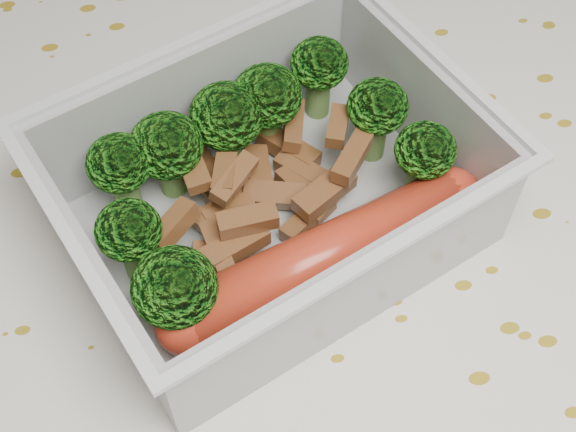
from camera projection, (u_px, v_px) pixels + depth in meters
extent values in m
cube|color=brown|center=(273.00, 279.00, 0.41)|extent=(1.40, 0.90, 0.04)
cube|color=silver|center=(272.00, 256.00, 0.40)|extent=(1.46, 0.96, 0.01)
cube|color=silver|center=(272.00, 223.00, 0.40)|extent=(0.22, 0.20, 0.00)
cube|color=silver|center=(198.00, 95.00, 0.41)|extent=(0.17, 0.07, 0.06)
cube|color=silver|center=(356.00, 291.00, 0.34)|extent=(0.17, 0.07, 0.06)
cube|color=silver|center=(420.00, 106.00, 0.40)|extent=(0.05, 0.12, 0.06)
cube|color=silver|center=(97.00, 276.00, 0.35)|extent=(0.05, 0.12, 0.06)
cube|color=silver|center=(187.00, 43.00, 0.38)|extent=(0.18, 0.08, 0.00)
cube|color=silver|center=(369.00, 261.00, 0.31)|extent=(0.18, 0.08, 0.00)
cube|color=silver|center=(437.00, 56.00, 0.38)|extent=(0.06, 0.13, 0.00)
cube|color=silver|center=(70.00, 242.00, 0.32)|extent=(0.06, 0.13, 0.00)
cylinder|color=#608C3F|center=(127.00, 193.00, 0.39)|extent=(0.02, 0.02, 0.03)
ellipsoid|color=#348D18|center=(119.00, 163.00, 0.37)|extent=(0.03, 0.03, 0.03)
cylinder|color=#608C3F|center=(172.00, 175.00, 0.40)|extent=(0.02, 0.02, 0.02)
ellipsoid|color=#348D18|center=(166.00, 145.00, 0.38)|extent=(0.04, 0.04, 0.03)
cylinder|color=#608C3F|center=(230.00, 146.00, 0.41)|extent=(0.02, 0.02, 0.02)
ellipsoid|color=#348D18|center=(227.00, 116.00, 0.39)|extent=(0.04, 0.04, 0.03)
cylinder|color=#608C3F|center=(268.00, 127.00, 0.42)|extent=(0.02, 0.02, 0.02)
ellipsoid|color=#348D18|center=(267.00, 96.00, 0.40)|extent=(0.04, 0.04, 0.03)
cylinder|color=#608C3F|center=(318.00, 95.00, 0.43)|extent=(0.02, 0.02, 0.03)
ellipsoid|color=#348D18|center=(319.00, 63.00, 0.41)|extent=(0.03, 0.03, 0.03)
cylinder|color=#608C3F|center=(137.00, 257.00, 0.37)|extent=(0.02, 0.02, 0.03)
ellipsoid|color=#348D18|center=(128.00, 230.00, 0.35)|extent=(0.03, 0.03, 0.03)
cylinder|color=#608C3F|center=(373.00, 137.00, 0.41)|extent=(0.02, 0.02, 0.03)
ellipsoid|color=#348D18|center=(378.00, 106.00, 0.39)|extent=(0.03, 0.03, 0.03)
cylinder|color=#608C3F|center=(181.00, 313.00, 0.36)|extent=(0.02, 0.02, 0.02)
ellipsoid|color=#348D18|center=(175.00, 287.00, 0.34)|extent=(0.04, 0.04, 0.03)
cylinder|color=#608C3F|center=(419.00, 180.00, 0.40)|extent=(0.02, 0.02, 0.03)
ellipsoid|color=#348D18|center=(425.00, 150.00, 0.38)|extent=(0.03, 0.03, 0.03)
cube|color=brown|center=(293.00, 125.00, 0.41)|extent=(0.02, 0.03, 0.01)
cube|color=brown|center=(308.00, 218.00, 0.39)|extent=(0.03, 0.03, 0.01)
cube|color=brown|center=(305.00, 173.00, 0.41)|extent=(0.03, 0.03, 0.01)
cube|color=brown|center=(275.00, 195.00, 0.40)|extent=(0.03, 0.02, 0.01)
cube|color=brown|center=(352.00, 157.00, 0.39)|extent=(0.03, 0.03, 0.01)
cube|color=brown|center=(173.00, 226.00, 0.37)|extent=(0.03, 0.03, 0.01)
cube|color=brown|center=(248.00, 220.00, 0.37)|extent=(0.03, 0.01, 0.01)
cube|color=brown|center=(206.00, 171.00, 0.41)|extent=(0.02, 0.03, 0.01)
cube|color=brown|center=(324.00, 192.00, 0.39)|extent=(0.03, 0.03, 0.01)
cube|color=brown|center=(323.00, 204.00, 0.40)|extent=(0.02, 0.02, 0.01)
cube|color=brown|center=(225.00, 174.00, 0.38)|extent=(0.02, 0.02, 0.01)
cube|color=brown|center=(234.00, 247.00, 0.37)|extent=(0.04, 0.02, 0.01)
cube|color=brown|center=(203.00, 265.00, 0.37)|extent=(0.02, 0.02, 0.01)
cube|color=brown|center=(215.00, 230.00, 0.39)|extent=(0.02, 0.03, 0.01)
cube|color=brown|center=(228.00, 203.00, 0.40)|extent=(0.03, 0.02, 0.01)
cube|color=brown|center=(289.00, 148.00, 0.42)|extent=(0.03, 0.03, 0.01)
cube|color=brown|center=(338.00, 126.00, 0.40)|extent=(0.02, 0.02, 0.01)
cube|color=brown|center=(223.00, 207.00, 0.40)|extent=(0.02, 0.03, 0.01)
cube|color=brown|center=(204.00, 179.00, 0.40)|extent=(0.03, 0.03, 0.01)
cube|color=brown|center=(230.00, 182.00, 0.41)|extent=(0.02, 0.03, 0.01)
cube|color=brown|center=(194.00, 171.00, 0.38)|extent=(0.02, 0.02, 0.01)
cube|color=brown|center=(220.00, 250.00, 0.37)|extent=(0.02, 0.03, 0.01)
cube|color=brown|center=(234.00, 179.00, 0.38)|extent=(0.03, 0.03, 0.01)
cube|color=brown|center=(257.00, 171.00, 0.41)|extent=(0.02, 0.03, 0.01)
cube|color=brown|center=(302.00, 191.00, 0.40)|extent=(0.03, 0.03, 0.01)
cube|color=brown|center=(230.00, 215.00, 0.39)|extent=(0.03, 0.02, 0.01)
cylinder|color=red|center=(326.00, 257.00, 0.37)|extent=(0.14, 0.07, 0.03)
sphere|color=red|center=(451.00, 197.00, 0.39)|extent=(0.03, 0.03, 0.03)
sphere|color=red|center=(187.00, 324.00, 0.35)|extent=(0.03, 0.03, 0.03)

